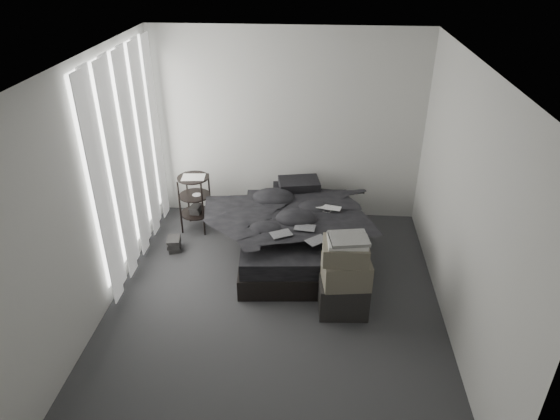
# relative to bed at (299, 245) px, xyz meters

# --- Properties ---
(floor) EXTENTS (3.60, 4.20, 0.01)m
(floor) POSITION_rel_bed_xyz_m (-0.22, -1.02, -0.13)
(floor) COLOR #303133
(floor) RESTS_ON ground
(ceiling) EXTENTS (3.60, 4.20, 0.01)m
(ceiling) POSITION_rel_bed_xyz_m (-0.22, -1.02, 2.47)
(ceiling) COLOR white
(ceiling) RESTS_ON ground
(wall_back) EXTENTS (3.60, 0.01, 2.60)m
(wall_back) POSITION_rel_bed_xyz_m (-0.22, 1.08, 1.17)
(wall_back) COLOR #BCBCB7
(wall_back) RESTS_ON ground
(wall_front) EXTENTS (3.60, 0.01, 2.60)m
(wall_front) POSITION_rel_bed_xyz_m (-0.22, -3.12, 1.17)
(wall_front) COLOR #BCBCB7
(wall_front) RESTS_ON ground
(wall_left) EXTENTS (0.01, 4.20, 2.60)m
(wall_left) POSITION_rel_bed_xyz_m (-2.02, -1.02, 1.17)
(wall_left) COLOR #BCBCB7
(wall_left) RESTS_ON ground
(wall_right) EXTENTS (0.01, 4.20, 2.60)m
(wall_right) POSITION_rel_bed_xyz_m (1.58, -1.02, 1.17)
(wall_right) COLOR #BCBCB7
(wall_right) RESTS_ON ground
(window_left) EXTENTS (0.02, 2.00, 2.30)m
(window_left) POSITION_rel_bed_xyz_m (-2.00, -0.12, 1.22)
(window_left) COLOR white
(window_left) RESTS_ON wall_left
(curtain_left) EXTENTS (0.06, 2.12, 2.48)m
(curtain_left) POSITION_rel_bed_xyz_m (-1.95, -0.12, 1.15)
(curtain_left) COLOR white
(curtain_left) RESTS_ON wall_left
(bed) EXTENTS (1.57, 1.98, 0.25)m
(bed) POSITION_rel_bed_xyz_m (0.00, 0.00, 0.00)
(bed) COLOR black
(bed) RESTS_ON floor
(mattress) EXTENTS (1.51, 1.93, 0.20)m
(mattress) POSITION_rel_bed_xyz_m (-0.00, 0.00, 0.23)
(mattress) COLOR black
(mattress) RESTS_ON bed
(duvet) EXTENTS (1.51, 1.71, 0.22)m
(duvet) POSITION_rel_bed_xyz_m (0.00, -0.05, 0.44)
(duvet) COLOR black
(duvet) RESTS_ON mattress
(pillow_lower) EXTENTS (0.59, 0.43, 0.13)m
(pillow_lower) POSITION_rel_bed_xyz_m (-0.10, 0.72, 0.39)
(pillow_lower) COLOR black
(pillow_lower) RESTS_ON mattress
(pillow_upper) EXTENTS (0.59, 0.46, 0.12)m
(pillow_upper) POSITION_rel_bed_xyz_m (-0.04, 0.71, 0.51)
(pillow_upper) COLOR black
(pillow_upper) RESTS_ON pillow_lower
(laptop) EXTENTS (0.34, 0.26, 0.02)m
(laptop) POSITION_rel_bed_xyz_m (0.34, 0.07, 0.56)
(laptop) COLOR silver
(laptop) RESTS_ON duvet
(comic_a) EXTENTS (0.28, 0.24, 0.01)m
(comic_a) POSITION_rel_bed_xyz_m (-0.19, -0.52, 0.55)
(comic_a) COLOR black
(comic_a) RESTS_ON duvet
(comic_b) EXTENTS (0.25, 0.18, 0.01)m
(comic_b) POSITION_rel_bed_xyz_m (0.07, -0.36, 0.56)
(comic_b) COLOR black
(comic_b) RESTS_ON duvet
(comic_c) EXTENTS (0.28, 0.27, 0.01)m
(comic_c) POSITION_rel_bed_xyz_m (0.22, -0.62, 0.56)
(comic_c) COLOR black
(comic_c) RESTS_ON duvet
(side_stand) EXTENTS (0.45, 0.45, 0.76)m
(side_stand) POSITION_rel_bed_xyz_m (-1.43, 0.54, 0.25)
(side_stand) COLOR black
(side_stand) RESTS_ON floor
(papers) EXTENTS (0.31, 0.24, 0.02)m
(papers) POSITION_rel_bed_xyz_m (-1.42, 0.52, 0.64)
(papers) COLOR white
(papers) RESTS_ON side_stand
(floor_books) EXTENTS (0.21, 0.26, 0.16)m
(floor_books) POSITION_rel_bed_xyz_m (-1.60, -0.02, -0.05)
(floor_books) COLOR black
(floor_books) RESTS_ON floor
(box_lower) EXTENTS (0.53, 0.43, 0.38)m
(box_lower) POSITION_rel_bed_xyz_m (0.52, -1.05, 0.06)
(box_lower) COLOR black
(box_lower) RESTS_ON floor
(box_mid) EXTENTS (0.52, 0.44, 0.29)m
(box_mid) POSITION_rel_bed_xyz_m (0.53, -1.06, 0.39)
(box_mid) COLOR #5C5748
(box_mid) RESTS_ON box_lower
(box_upper) EXTENTS (0.46, 0.37, 0.20)m
(box_upper) POSITION_rel_bed_xyz_m (0.50, -1.05, 0.64)
(box_upper) COLOR #5C5748
(box_upper) RESTS_ON box_mid
(art_book_white) EXTENTS (0.41, 0.33, 0.04)m
(art_book_white) POSITION_rel_bed_xyz_m (0.52, -1.05, 0.76)
(art_book_white) COLOR silver
(art_book_white) RESTS_ON box_upper
(art_book_snake) EXTENTS (0.42, 0.36, 0.04)m
(art_book_snake) POSITION_rel_bed_xyz_m (0.53, -1.06, 0.79)
(art_book_snake) COLOR silver
(art_book_snake) RESTS_ON art_book_white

